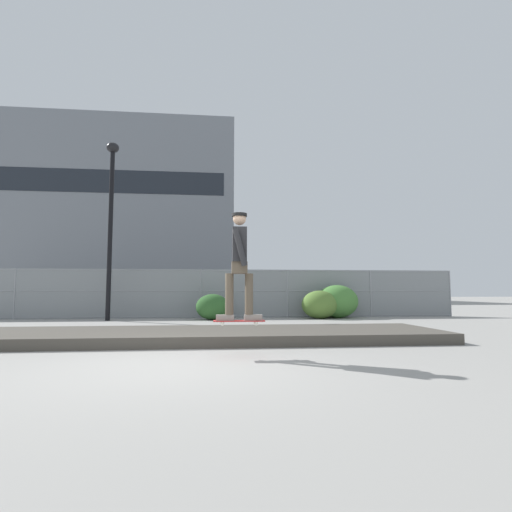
# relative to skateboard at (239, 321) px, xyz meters

# --- Properties ---
(ground_plane) EXTENTS (120.00, 120.00, 0.00)m
(ground_plane) POSITION_rel_skateboard_xyz_m (-0.88, -0.62, -0.56)
(ground_plane) COLOR gray
(gravel_berm) EXTENTS (10.47, 2.55, 0.21)m
(gravel_berm) POSITION_rel_skateboard_xyz_m (-0.88, 2.25, -0.45)
(gravel_berm) COLOR #4C473F
(gravel_berm) RESTS_ON ground_plane
(skateboard) EXTENTS (0.80, 0.22, 0.07)m
(skateboard) POSITION_rel_skateboard_xyz_m (0.00, 0.00, 0.00)
(skateboard) COLOR #B22D2D
(skater) EXTENTS (0.72, 0.59, 1.71)m
(skater) POSITION_rel_skateboard_xyz_m (0.00, 0.00, 0.98)
(skater) COLOR gray
(skater) RESTS_ON skateboard
(chain_fence) EXTENTS (20.21, 0.06, 1.85)m
(chain_fence) POSITION_rel_skateboard_xyz_m (-0.88, 9.24, 0.38)
(chain_fence) COLOR gray
(chain_fence) RESTS_ON ground_plane
(street_lamp) EXTENTS (0.44, 0.44, 6.33)m
(street_lamp) POSITION_rel_skateboard_xyz_m (-4.03, 8.22, 3.42)
(street_lamp) COLOR black
(street_lamp) RESTS_ON ground_plane
(parked_car_near) EXTENTS (4.52, 2.20, 1.66)m
(parked_car_near) POSITION_rel_skateboard_xyz_m (-6.48, 12.80, 0.28)
(parked_car_near) COLOR #B7BABF
(parked_car_near) RESTS_ON ground_plane
(parked_car_mid) EXTENTS (4.55, 2.26, 1.66)m
(parked_car_mid) POSITION_rel_skateboard_xyz_m (-0.85, 12.57, 0.28)
(parked_car_mid) COLOR black
(parked_car_mid) RESTS_ON ground_plane
(parked_car_far) EXTENTS (4.55, 2.25, 1.66)m
(parked_car_far) POSITION_rel_skateboard_xyz_m (5.98, 13.01, 0.28)
(parked_car_far) COLOR maroon
(parked_car_far) RESTS_ON ground_plane
(library_building) EXTENTS (27.62, 12.68, 20.37)m
(library_building) POSITION_rel_skateboard_xyz_m (-12.04, 43.48, 9.63)
(library_building) COLOR slate
(library_building) RESTS_ON ground_plane
(shrub_left) EXTENTS (1.18, 0.97, 0.91)m
(shrub_left) POSITION_rel_skateboard_xyz_m (-0.42, 8.21, -0.10)
(shrub_left) COLOR #2D5B28
(shrub_left) RESTS_ON ground_plane
(shrub_center) EXTENTS (1.35, 1.10, 1.04)m
(shrub_center) POSITION_rel_skateboard_xyz_m (3.54, 8.43, -0.04)
(shrub_center) COLOR #567A33
(shrub_center) RESTS_ON ground_plane
(shrub_right) EXTENTS (1.62, 1.32, 1.25)m
(shrub_right) POSITION_rel_skateboard_xyz_m (4.31, 8.75, 0.07)
(shrub_right) COLOR #477F38
(shrub_right) RESTS_ON ground_plane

